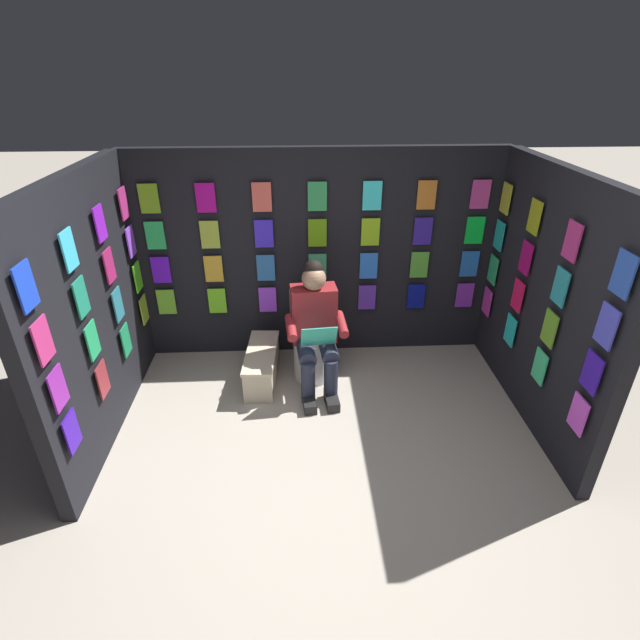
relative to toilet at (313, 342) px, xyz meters
The scene contains 7 objects.
ground_plane 1.71m from the toilet, 92.18° to the left, with size 30.00×30.00×0.00m, color #B2A899.
display_wall_back 0.82m from the toilet, 98.12° to the right, with size 3.47×0.14×2.03m.
display_wall_left 2.03m from the toilet, 160.41° to the left, with size 0.14×2.08×2.03m.
display_wall_right 1.92m from the toilet, 20.97° to the left, with size 0.14×2.08×2.03m.
toilet is the anchor object (origin of this frame).
person_reading 0.35m from the toilet, 94.31° to the left, with size 0.55×0.71×1.19m.
comic_longbox_near 0.53m from the toilet, 15.49° to the left, with size 0.31×0.78×0.32m.
Camera 1 is at (0.20, 2.24, 2.68)m, focal length 27.07 mm.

